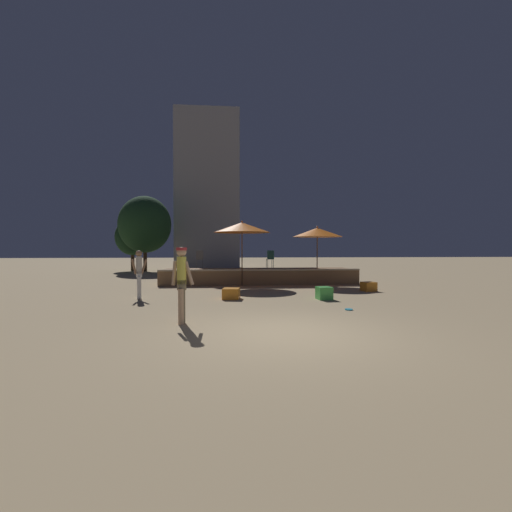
# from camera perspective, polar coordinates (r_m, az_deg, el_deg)

# --- Properties ---
(ground_plane) EXTENTS (120.00, 120.00, 0.00)m
(ground_plane) POSITION_cam_1_polar(r_m,az_deg,el_deg) (7.52, 5.00, -12.64)
(ground_plane) COLOR tan
(wooden_deck) EXTENTS (9.87, 2.61, 0.80)m
(wooden_deck) POSITION_cam_1_polar(r_m,az_deg,el_deg) (17.91, 0.42, -3.35)
(wooden_deck) COLOR olive
(wooden_deck) RESTS_ON ground
(patio_umbrella_0) EXTENTS (2.45, 2.45, 2.91)m
(patio_umbrella_0) POSITION_cam_1_polar(r_m,az_deg,el_deg) (17.30, 10.17, 3.89)
(patio_umbrella_0) COLOR brown
(patio_umbrella_0) RESTS_ON ground
(patio_umbrella_1) EXTENTS (2.70, 2.70, 3.14)m
(patio_umbrella_1) POSITION_cam_1_polar(r_m,az_deg,el_deg) (16.50, -2.35, 4.77)
(patio_umbrella_1) COLOR brown
(patio_umbrella_1) RESTS_ON ground
(cube_seat_0) EXTENTS (0.66, 0.66, 0.38)m
(cube_seat_0) POSITION_cam_1_polar(r_m,az_deg,el_deg) (12.32, -4.16, -6.27)
(cube_seat_0) COLOR orange
(cube_seat_0) RESTS_ON ground
(cube_seat_1) EXTENTS (0.61, 0.61, 0.38)m
(cube_seat_1) POSITION_cam_1_polar(r_m,az_deg,el_deg) (15.28, 18.25, -4.86)
(cube_seat_1) COLOR orange
(cube_seat_1) RESTS_ON ground
(cube_seat_2) EXTENTS (0.54, 0.54, 0.44)m
(cube_seat_2) POSITION_cam_1_polar(r_m,az_deg,el_deg) (12.42, 11.29, -6.09)
(cube_seat_2) COLOR #4CC651
(cube_seat_2) RESTS_ON ground
(person_0) EXTENTS (0.55, 0.31, 1.84)m
(person_0) POSITION_cam_1_polar(r_m,az_deg,el_deg) (8.38, -12.29, -3.86)
(person_0) COLOR #72664C
(person_0) RESTS_ON ground
(person_1) EXTENTS (0.55, 0.29, 1.74)m
(person_1) POSITION_cam_1_polar(r_m,az_deg,el_deg) (13.06, -18.92, -2.58)
(person_1) COLOR white
(person_1) RESTS_ON ground
(bistro_chair_0) EXTENTS (0.40, 0.41, 0.90)m
(bistro_chair_0) POSITION_cam_1_polar(r_m,az_deg,el_deg) (17.73, 2.39, -0.22)
(bistro_chair_0) COLOR #1E4C47
(bistro_chair_0) RESTS_ON wooden_deck
(bistro_chair_1) EXTENTS (0.40, 0.40, 0.90)m
(bistro_chair_1) POSITION_cam_1_polar(r_m,az_deg,el_deg) (17.53, -9.38, -0.25)
(bistro_chair_1) COLOR #47474C
(bistro_chair_1) RESTS_ON wooden_deck
(frisbee_disc) EXTENTS (0.23, 0.23, 0.03)m
(frisbee_disc) POSITION_cam_1_polar(r_m,az_deg,el_deg) (10.50, 15.21, -8.59)
(frisbee_disc) COLOR #33B2D8
(frisbee_disc) RESTS_ON ground
(background_tree_0) EXTENTS (4.00, 4.00, 5.87)m
(background_tree_0) POSITION_cam_1_polar(r_m,az_deg,el_deg) (28.06, -18.03, 5.01)
(background_tree_0) COLOR #3D2B1C
(background_tree_0) RESTS_ON ground
(background_tree_1) EXTENTS (2.70, 2.70, 4.23)m
(background_tree_1) POSITION_cam_1_polar(r_m,az_deg,el_deg) (29.44, -19.90, 3.00)
(background_tree_1) COLOR #3D2B1C
(background_tree_1) RESTS_ON ground
(distant_building) EXTENTS (5.62, 3.77, 13.96)m
(distant_building) POSITION_cam_1_polar(r_m,az_deg,el_deg) (31.92, -8.00, 10.60)
(distant_building) COLOR gray
(distant_building) RESTS_ON ground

